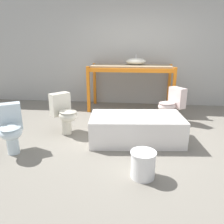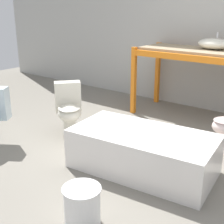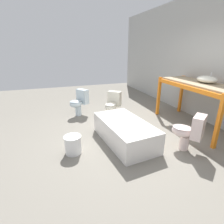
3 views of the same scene
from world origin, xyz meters
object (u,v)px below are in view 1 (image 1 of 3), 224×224
Objects in this scene: sink_basin at (136,61)px; toilet_far at (10,127)px; toilet_near at (64,112)px; bathtub_main at (136,127)px; bucket_white at (143,164)px; toilet_extra at (171,104)px.

toilet_far is at bearing -124.01° from sink_basin.
toilet_far is at bearing -172.50° from toilet_near.
toilet_near is (-1.24, -1.84, -0.77)m from sink_basin.
toilet_near is (-1.30, 0.19, 0.15)m from bathtub_main.
toilet_near is at bearing 165.55° from bathtub_main.
toilet_near is at bearing -123.98° from sink_basin.
bathtub_main is 4.66× the size of bucket_white.
toilet_far is (-1.86, -0.63, 0.15)m from bathtub_main.
toilet_near is 0.99m from toilet_far.
sink_basin is at bearing 7.59° from toilet_near.
toilet_extra is (0.70, 0.99, 0.15)m from bathtub_main.
bucket_white is at bearing -90.84° from bathtub_main.
bathtub_main is (0.06, -2.03, -0.92)m from sink_basin.
toilet_far is (-1.80, -2.66, -0.77)m from sink_basin.
toilet_near is 2.13× the size of bucket_white.
bathtub_main is 1.97m from toilet_far.
toilet_far reaches higher than bucket_white.
sink_basin is 0.67× the size of toilet_far.
toilet_near and toilet_far have the same top height.
sink_basin is at bearing 93.01° from bucket_white.
toilet_near is at bearing 138.07° from bucket_white.
bathtub_main is 1.07m from bucket_white.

